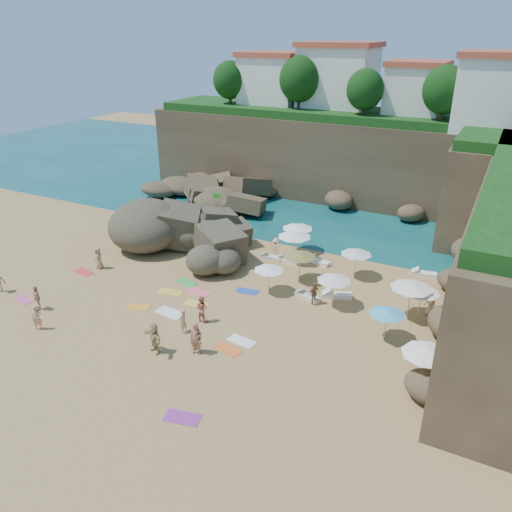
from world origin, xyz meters
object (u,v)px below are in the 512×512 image
at_px(person_stand_4, 431,304).
at_px(person_stand_1, 202,309).
at_px(parasol_1, 298,226).
at_px(person_stand_6, 183,321).
at_px(person_stand_0, 37,318).
at_px(lounger_0, 287,260).
at_px(parasol_0, 294,234).
at_px(person_stand_2, 276,248).
at_px(person_stand_3, 314,293).
at_px(rock_outcrop, 199,251).
at_px(person_stand_5, 211,217).
at_px(parasol_2, 356,252).
at_px(flag_pole, 214,207).

bearing_deg(person_stand_4, person_stand_1, -114.86).
xyz_separation_m(parasol_1, person_stand_6, (-1.26, -13.82, -1.34)).
bearing_deg(person_stand_0, lounger_0, 21.30).
xyz_separation_m(parasol_0, person_stand_2, (-1.52, 0.05, -1.41)).
bearing_deg(person_stand_3, person_stand_6, 167.12).
bearing_deg(person_stand_2, parasol_1, -78.52).
bearing_deg(person_stand_4, parasol_0, -162.75).
height_order(person_stand_0, person_stand_6, person_stand_0).
relative_size(rock_outcrop, person_stand_5, 4.83).
relative_size(parasol_1, lounger_0, 1.32).
bearing_deg(parasol_1, person_stand_6, -95.21).
xyz_separation_m(rock_outcrop, person_stand_2, (5.99, 1.77, 0.79)).
distance_m(parasol_1, person_stand_1, 12.39).
distance_m(lounger_0, person_stand_4, 11.37).
bearing_deg(parasol_2, person_stand_0, -133.47).
xyz_separation_m(flag_pole, parasol_0, (8.13, -1.84, -0.27)).
distance_m(person_stand_1, person_stand_6, 1.56).
height_order(parasol_1, lounger_0, parasol_1).
xyz_separation_m(lounger_0, person_stand_3, (4.08, -5.02, 0.62)).
relative_size(flag_pole, parasol_0, 1.53).
bearing_deg(person_stand_1, flag_pole, -57.17).
relative_size(rock_outcrop, person_stand_0, 5.74).
bearing_deg(parasol_0, person_stand_5, 161.17).
relative_size(parasol_1, person_stand_3, 1.58).
relative_size(lounger_0, person_stand_5, 1.00).
xyz_separation_m(flag_pole, person_stand_4, (18.71, -5.24, -1.66)).
xyz_separation_m(parasol_1, parasol_2, (5.42, -2.27, -0.19)).
height_order(parasol_1, parasol_2, parasol_1).
bearing_deg(person_stand_0, person_stand_2, 25.23).
bearing_deg(person_stand_4, rock_outcrop, -150.26).
xyz_separation_m(person_stand_1, person_stand_5, (-7.93, 13.63, 0.08)).
xyz_separation_m(lounger_0, person_stand_0, (-9.20, -15.25, 0.63)).
height_order(parasol_2, person_stand_4, parasol_2).
bearing_deg(person_stand_0, person_stand_4, -6.36).
bearing_deg(person_stand_3, person_stand_2, 71.26).
bearing_deg(person_stand_5, parasol_0, -14.84).
bearing_deg(parasol_0, rock_outcrop, -167.10).
distance_m(parasol_0, person_stand_5, 10.05).
height_order(rock_outcrop, person_stand_2, rock_outcrop).
bearing_deg(person_stand_4, person_stand_2, -160.84).
bearing_deg(person_stand_4, flag_pole, -160.61).
height_order(parasol_0, lounger_0, parasol_0).
xyz_separation_m(parasol_0, person_stand_1, (-1.51, -10.41, -1.35)).
distance_m(parasol_0, parasol_1, 1.96).
distance_m(flag_pole, person_stand_6, 15.26).
height_order(parasol_0, person_stand_0, parasol_0).
height_order(person_stand_3, person_stand_6, person_stand_3).
relative_size(parasol_1, person_stand_6, 1.60).
relative_size(parasol_0, person_stand_2, 1.61).
xyz_separation_m(parasol_0, person_stand_4, (10.59, -3.39, -1.39)).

